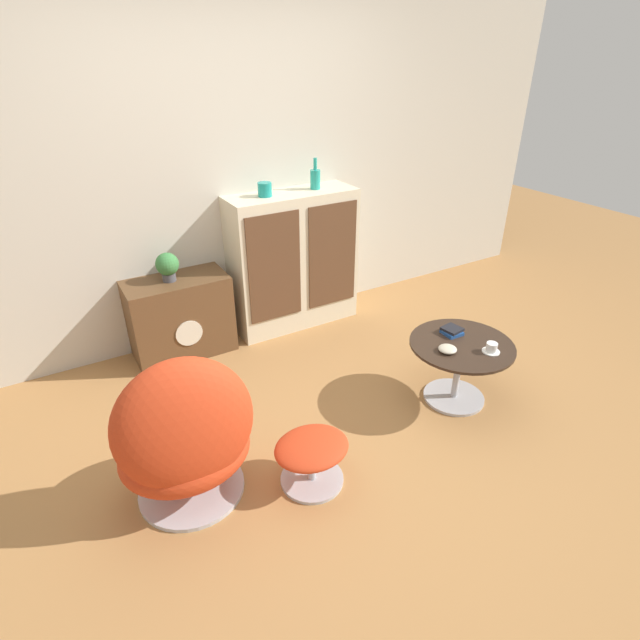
# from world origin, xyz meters

# --- Properties ---
(ground_plane) EXTENTS (12.00, 12.00, 0.00)m
(ground_plane) POSITION_xyz_m (0.00, 0.00, 0.00)
(ground_plane) COLOR #A87542
(wall_back) EXTENTS (6.40, 0.06, 2.60)m
(wall_back) POSITION_xyz_m (0.00, 1.69, 1.30)
(wall_back) COLOR beige
(wall_back) RESTS_ON ground_plane
(sideboard) EXTENTS (1.04, 0.38, 1.12)m
(sideboard) POSITION_xyz_m (0.44, 1.48, 0.56)
(sideboard) COLOR beige
(sideboard) RESTS_ON ground_plane
(tv_console) EXTENTS (0.74, 0.38, 0.61)m
(tv_console) POSITION_xyz_m (-0.54, 1.48, 0.31)
(tv_console) COLOR brown
(tv_console) RESTS_ON ground_plane
(egg_chair) EXTENTS (0.71, 0.65, 0.90)m
(egg_chair) POSITION_xyz_m (-0.94, 0.03, 0.40)
(egg_chair) COLOR #B7B7BC
(egg_chair) RESTS_ON ground_plane
(ottoman) EXTENTS (0.41, 0.35, 0.28)m
(ottoman) POSITION_xyz_m (-0.35, -0.18, 0.20)
(ottoman) COLOR #B7B7BC
(ottoman) RESTS_ON ground_plane
(coffee_table) EXTENTS (0.66, 0.66, 0.43)m
(coffee_table) POSITION_xyz_m (0.85, -0.04, 0.30)
(coffee_table) COLOR #B7B7BC
(coffee_table) RESTS_ON ground_plane
(vase_leftmost) EXTENTS (0.10, 0.10, 0.10)m
(vase_leftmost) POSITION_xyz_m (0.22, 1.48, 1.17)
(vase_leftmost) COLOR teal
(vase_leftmost) RESTS_ON sideboard
(vase_inner_left) EXTENTS (0.08, 0.08, 0.24)m
(vase_inner_left) POSITION_xyz_m (0.65, 1.48, 1.20)
(vase_inner_left) COLOR teal
(vase_inner_left) RESTS_ON sideboard
(potted_plant) EXTENTS (0.16, 0.16, 0.21)m
(potted_plant) POSITION_xyz_m (-0.57, 1.48, 0.73)
(potted_plant) COLOR #4C4C51
(potted_plant) RESTS_ON tv_console
(teacup) EXTENTS (0.11, 0.11, 0.06)m
(teacup) POSITION_xyz_m (0.93, -0.20, 0.46)
(teacup) COLOR white
(teacup) RESTS_ON coffee_table
(book_stack) EXTENTS (0.13, 0.13, 0.04)m
(book_stack) POSITION_xyz_m (0.88, 0.09, 0.45)
(book_stack) COLOR #1E478C
(book_stack) RESTS_ON coffee_table
(bowl) EXTENTS (0.11, 0.11, 0.04)m
(bowl) POSITION_xyz_m (0.70, -0.06, 0.45)
(bowl) COLOR beige
(bowl) RESTS_ON coffee_table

